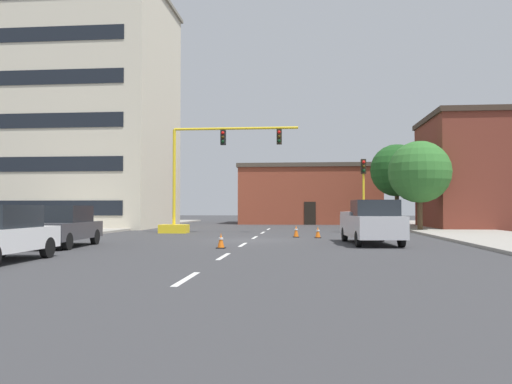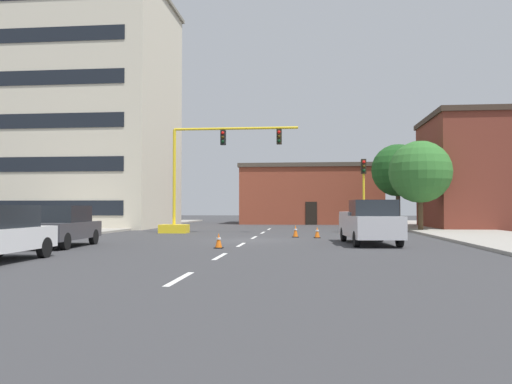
{
  "view_description": "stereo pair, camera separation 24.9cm",
  "coord_description": "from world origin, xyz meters",
  "px_view_note": "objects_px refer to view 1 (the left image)",
  "views": [
    {
      "loc": [
        2.74,
        -25.84,
        1.67
      ],
      "look_at": [
        -0.39,
        7.47,
        2.66
      ],
      "focal_mm": 36.2,
      "sensor_mm": 36.0,
      "label": 1
    },
    {
      "loc": [
        2.99,
        -25.82,
        1.67
      ],
      "look_at": [
        -0.39,
        7.47,
        2.66
      ],
      "focal_mm": 36.2,
      "sensor_mm": 36.0,
      "label": 2
    }
  ],
  "objects_px": {
    "traffic_signal_gantry": "(191,199)",
    "traffic_cone_roadside_a": "(296,231)",
    "tree_right_far": "(397,171)",
    "traffic_cone_roadside_b": "(221,241)",
    "pickup_truck_silver": "(371,223)",
    "sedan_dark_gray_near_left": "(63,226)",
    "traffic_cone_roadside_c": "(318,232)",
    "tree_right_mid": "(420,172)",
    "traffic_light_pole_right": "(363,179)"
  },
  "relations": [
    {
      "from": "traffic_signal_gantry",
      "to": "traffic_cone_roadside_a",
      "type": "height_order",
      "value": "traffic_signal_gantry"
    },
    {
      "from": "tree_right_far",
      "to": "traffic_cone_roadside_b",
      "type": "distance_m",
      "value": 26.54
    },
    {
      "from": "pickup_truck_silver",
      "to": "sedan_dark_gray_near_left",
      "type": "distance_m",
      "value": 13.44
    },
    {
      "from": "traffic_cone_roadside_c",
      "to": "pickup_truck_silver",
      "type": "bearing_deg",
      "value": -63.21
    },
    {
      "from": "tree_right_far",
      "to": "tree_right_mid",
      "type": "bearing_deg",
      "value": -89.19
    },
    {
      "from": "traffic_signal_gantry",
      "to": "traffic_light_pole_right",
      "type": "relative_size",
      "value": 1.86
    },
    {
      "from": "tree_right_far",
      "to": "traffic_cone_roadside_b",
      "type": "height_order",
      "value": "tree_right_far"
    },
    {
      "from": "traffic_signal_gantry",
      "to": "tree_right_mid",
      "type": "bearing_deg",
      "value": 12.77
    },
    {
      "from": "traffic_light_pole_right",
      "to": "traffic_cone_roadside_b",
      "type": "height_order",
      "value": "traffic_light_pole_right"
    },
    {
      "from": "sedan_dark_gray_near_left",
      "to": "traffic_cone_roadside_c",
      "type": "bearing_deg",
      "value": 34.44
    },
    {
      "from": "traffic_light_pole_right",
      "to": "sedan_dark_gray_near_left",
      "type": "distance_m",
      "value": 19.31
    },
    {
      "from": "tree_right_far",
      "to": "traffic_cone_roadside_a",
      "type": "relative_size",
      "value": 10.24
    },
    {
      "from": "pickup_truck_silver",
      "to": "traffic_signal_gantry",
      "type": "bearing_deg",
      "value": 138.68
    },
    {
      "from": "traffic_light_pole_right",
      "to": "traffic_cone_roadside_c",
      "type": "xyz_separation_m",
      "value": [
        -3.1,
        -5.66,
        -3.22
      ]
    },
    {
      "from": "tree_right_mid",
      "to": "traffic_cone_roadside_c",
      "type": "height_order",
      "value": "tree_right_mid"
    },
    {
      "from": "tree_right_far",
      "to": "traffic_cone_roadside_a",
      "type": "height_order",
      "value": "tree_right_far"
    },
    {
      "from": "tree_right_mid",
      "to": "pickup_truck_silver",
      "type": "xyz_separation_m",
      "value": [
        -4.88,
        -12.5,
        -3.12
      ]
    },
    {
      "from": "tree_right_mid",
      "to": "sedan_dark_gray_near_left",
      "type": "xyz_separation_m",
      "value": [
        -18.0,
        -15.41,
        -3.21
      ]
    },
    {
      "from": "traffic_light_pole_right",
      "to": "traffic_cone_roadside_a",
      "type": "xyz_separation_m",
      "value": [
        -4.29,
        -5.18,
        -3.19
      ]
    },
    {
      "from": "tree_right_far",
      "to": "sedan_dark_gray_near_left",
      "type": "xyz_separation_m",
      "value": [
        -17.89,
        -23.56,
        -3.89
      ]
    },
    {
      "from": "sedan_dark_gray_near_left",
      "to": "traffic_cone_roadside_b",
      "type": "xyz_separation_m",
      "value": [
        6.73,
        -0.1,
        -0.58
      ]
    },
    {
      "from": "pickup_truck_silver",
      "to": "traffic_cone_roadside_b",
      "type": "xyz_separation_m",
      "value": [
        -6.39,
        -3.01,
        -0.67
      ]
    },
    {
      "from": "traffic_signal_gantry",
      "to": "traffic_cone_roadside_a",
      "type": "relative_size",
      "value": 13.08
    },
    {
      "from": "traffic_signal_gantry",
      "to": "sedan_dark_gray_near_left",
      "type": "bearing_deg",
      "value": -103.23
    },
    {
      "from": "tree_right_mid",
      "to": "sedan_dark_gray_near_left",
      "type": "height_order",
      "value": "tree_right_mid"
    },
    {
      "from": "pickup_truck_silver",
      "to": "traffic_cone_roadside_a",
      "type": "xyz_separation_m",
      "value": [
        -3.47,
        5.0,
        -0.64
      ]
    },
    {
      "from": "tree_right_far",
      "to": "sedan_dark_gray_near_left",
      "type": "distance_m",
      "value": 29.83
    },
    {
      "from": "tree_right_far",
      "to": "pickup_truck_silver",
      "type": "relative_size",
      "value": 1.26
    },
    {
      "from": "traffic_light_pole_right",
      "to": "sedan_dark_gray_near_left",
      "type": "xyz_separation_m",
      "value": [
        -13.94,
        -13.09,
        -2.64
      ]
    },
    {
      "from": "tree_right_mid",
      "to": "traffic_cone_roadside_a",
      "type": "xyz_separation_m",
      "value": [
        -8.36,
        -7.49,
        -3.76
      ]
    },
    {
      "from": "pickup_truck_silver",
      "to": "traffic_cone_roadside_c",
      "type": "bearing_deg",
      "value": 116.79
    },
    {
      "from": "sedan_dark_gray_near_left",
      "to": "traffic_cone_roadside_c",
      "type": "relative_size",
      "value": 7.34
    },
    {
      "from": "traffic_signal_gantry",
      "to": "traffic_cone_roadside_b",
      "type": "distance_m",
      "value": 12.84
    },
    {
      "from": "traffic_light_pole_right",
      "to": "traffic_cone_roadside_c",
      "type": "height_order",
      "value": "traffic_light_pole_right"
    },
    {
      "from": "traffic_light_pole_right",
      "to": "pickup_truck_silver",
      "type": "distance_m",
      "value": 10.53
    },
    {
      "from": "tree_right_far",
      "to": "traffic_cone_roadside_c",
      "type": "bearing_deg",
      "value": -113.62
    },
    {
      "from": "tree_right_far",
      "to": "traffic_light_pole_right",
      "type": "bearing_deg",
      "value": -110.67
    },
    {
      "from": "pickup_truck_silver",
      "to": "tree_right_far",
      "type": "bearing_deg",
      "value": 77.0
    },
    {
      "from": "traffic_light_pole_right",
      "to": "pickup_truck_silver",
      "type": "height_order",
      "value": "traffic_light_pole_right"
    },
    {
      "from": "traffic_cone_roadside_a",
      "to": "traffic_cone_roadside_b",
      "type": "relative_size",
      "value": 1.1
    },
    {
      "from": "traffic_cone_roadside_a",
      "to": "traffic_cone_roadside_c",
      "type": "distance_m",
      "value": 1.28
    },
    {
      "from": "traffic_light_pole_right",
      "to": "traffic_signal_gantry",
      "type": "bearing_deg",
      "value": -174.22
    },
    {
      "from": "traffic_signal_gantry",
      "to": "traffic_cone_roadside_a",
      "type": "bearing_deg",
      "value": -30.68
    },
    {
      "from": "traffic_cone_roadside_a",
      "to": "traffic_cone_roadside_b",
      "type": "distance_m",
      "value": 8.53
    },
    {
      "from": "tree_right_mid",
      "to": "traffic_cone_roadside_b",
      "type": "height_order",
      "value": "tree_right_mid"
    },
    {
      "from": "tree_right_far",
      "to": "traffic_cone_roadside_b",
      "type": "relative_size",
      "value": 11.22
    },
    {
      "from": "pickup_truck_silver",
      "to": "sedan_dark_gray_near_left",
      "type": "relative_size",
      "value": 1.21
    },
    {
      "from": "traffic_signal_gantry",
      "to": "traffic_cone_roadside_b",
      "type": "height_order",
      "value": "traffic_signal_gantry"
    },
    {
      "from": "traffic_signal_gantry",
      "to": "traffic_cone_roadside_b",
      "type": "relative_size",
      "value": 14.34
    },
    {
      "from": "tree_right_mid",
      "to": "traffic_cone_roadside_a",
      "type": "bearing_deg",
      "value": -138.11
    }
  ]
}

